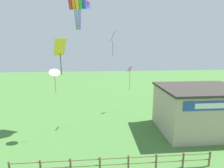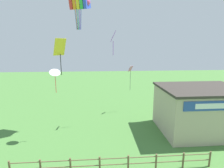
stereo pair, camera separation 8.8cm
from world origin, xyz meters
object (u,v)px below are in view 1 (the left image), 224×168
at_px(kite_rainbow_parafoil, 79,2).
at_px(kite_purple_streamer, 113,38).
at_px(kite_yellow_diamond, 60,50).
at_px(kite_white_delta, 55,73).
at_px(seaside_building, 200,109).
at_px(kite_pink_diamond, 130,73).

height_order(kite_rainbow_parafoil, kite_purple_streamer, kite_rainbow_parafoil).
distance_m(kite_rainbow_parafoil, kite_purple_streamer, 5.09).
xyz_separation_m(kite_yellow_diamond, kite_white_delta, (-1.58, 4.56, -2.25)).
height_order(seaside_building, kite_rainbow_parafoil, kite_rainbow_parafoil).
bearing_deg(kite_purple_streamer, kite_rainbow_parafoil, -174.28).
relative_size(kite_purple_streamer, kite_white_delta, 1.16).
bearing_deg(kite_rainbow_parafoil, kite_yellow_diamond, -95.65).
relative_size(kite_pink_diamond, kite_white_delta, 1.47).
bearing_deg(kite_pink_diamond, kite_purple_streamer, -126.96).
distance_m(kite_yellow_diamond, kite_white_delta, 5.32).
bearing_deg(kite_pink_diamond, seaside_building, -46.12).
bearing_deg(kite_white_delta, kite_purple_streamer, 29.87).
distance_m(kite_pink_diamond, kite_purple_streamer, 6.52).
bearing_deg(seaside_building, kite_white_delta, -179.08).
relative_size(kite_yellow_diamond, kite_purple_streamer, 0.92).
xyz_separation_m(kite_pink_diamond, kite_white_delta, (-8.67, -7.06, 1.21)).
xyz_separation_m(kite_yellow_diamond, kite_purple_streamer, (4.34, 7.96, 1.18)).
relative_size(seaside_building, kite_white_delta, 3.69).
relative_size(seaside_building, kite_yellow_diamond, 3.47).
relative_size(seaside_building, kite_purple_streamer, 3.19).
distance_m(kite_rainbow_parafoil, kite_pink_diamond, 11.15).
bearing_deg(kite_yellow_diamond, kite_purple_streamer, 61.41).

